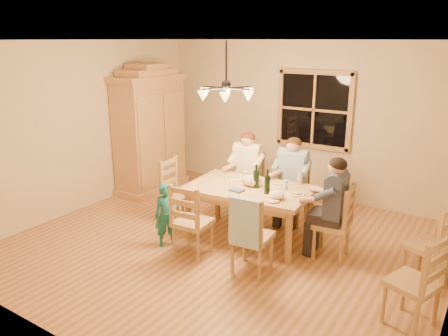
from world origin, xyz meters
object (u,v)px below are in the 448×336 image
Objects in this scene: chandelier at (226,92)px; adult_woman at (247,163)px; chair_near_left at (193,233)px; wine_bottle_b at (267,182)px; chair_end_left at (180,203)px; wine_bottle_a at (256,176)px; dining_table at (249,194)px; chair_far_left at (247,196)px; chair_spare_front at (411,297)px; armoire at (150,134)px; chair_far_right at (291,204)px; adult_plaid_man at (292,170)px; chair_end_right at (331,235)px; chair_spare_back at (427,258)px; chair_near_right at (252,247)px; adult_slate_man at (334,196)px; child at (167,215)px.

chandelier is 1.70m from adult_woman.
wine_bottle_b is at bearing 42.48° from chair_near_left.
wine_bottle_a is at bearing 90.89° from chair_end_left.
chair_near_left is at bearing -113.63° from dining_table.
chair_far_left is 1.33m from wine_bottle_b.
chair_spare_front is (2.77, -1.60, -0.54)m from adult_woman.
adult_woman is (-0.00, 0.00, 0.54)m from chair_far_left.
chandelier is 1.27m from wine_bottle_b.
chandelier is 2.89m from armoire.
wine_bottle_a is at bearing 72.93° from chair_far_right.
armoire reaches higher than adult_plaid_man.
adult_woman reaches higher than chair_end_right.
wine_bottle_b is (0.80, -0.86, 0.08)m from adult_woman.
chair_end_right is (1.17, 0.09, -0.35)m from dining_table.
chair_end_right is 1.13× the size of adult_plaid_man.
chair_spare_back is at bearing 19.28° from chair_spare_front.
chair_spare_front is at bearing -20.10° from dining_table.
chair_far_right is 1.00× the size of chair_near_right.
adult_woman is at bearing 0.00° from chair_far_right.
dining_table is at bearing 162.89° from wine_bottle_b.
chair_end_right is at bearing 18.46° from chandelier.
chair_near_left is 1.86m from adult_slate_man.
chair_near_left is at bearing 108.95° from chair_spare_front.
chair_far_left is 0.75m from chair_far_right.
chair_far_right is at bearing -180.00° from chair_far_left.
adult_plaid_man is 0.88× the size of chair_spare_back.
chair_near_left and chair_spare_back have the same top height.
adult_slate_man is at bearing 110.22° from chair_spare_back.
child is at bearing 126.23° from chair_spare_back.
chair_near_right is 1.13× the size of adult_plaid_man.
wine_bottle_b is at bearing 28.15° from chandelier.
adult_slate_man is at bearing 18.46° from chandelier.
adult_plaid_man is at bearing 64.80° from chair_near_left.
chair_near_left is 3.00× the size of wine_bottle_b.
adult_plaid_man is 0.99× the size of child.
adult_slate_man is 0.88× the size of chair_spare_back.
adult_woman is at bearing 122.17° from dining_table.
wine_bottle_b is at bearing 98.15° from chair_end_right.
chair_near_right is at bearing 135.17° from chair_spare_back.
chair_spare_front is at bearing -4.60° from chair_near_left.
chandelier is 1.24m from wine_bottle_a.
armoire is 2.32× the size of chair_near_right.
armoire reaches higher than chair_near_right.
chandelier is at bearing 98.07° from chair_spare_front.
adult_woman is (-0.96, 1.52, 0.54)m from chair_near_right.
adult_plaid_man is 0.82m from wine_bottle_a.
wine_bottle_a is (0.57, -0.74, 0.08)m from adult_woman.
adult_slate_man is at bearing 26.57° from chair_near_left.
adult_slate_man is at bearing 90.00° from chair_end_left.
chair_near_left is at bearing -37.14° from armoire.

